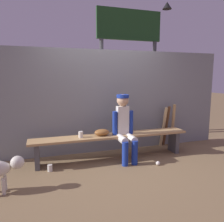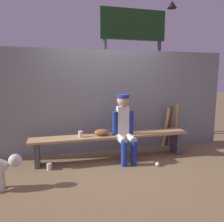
% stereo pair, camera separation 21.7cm
% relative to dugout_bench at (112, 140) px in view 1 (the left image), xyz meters
% --- Properties ---
extents(ground_plane, '(30.00, 30.00, 0.00)m').
position_rel_dugout_bench_xyz_m(ground_plane, '(0.00, 0.00, -0.38)').
color(ground_plane, brown).
extents(chainlink_fence, '(5.35, 0.03, 2.08)m').
position_rel_dugout_bench_xyz_m(chainlink_fence, '(0.00, 0.51, 0.66)').
color(chainlink_fence, gray).
rests_on(chainlink_fence, ground_plane).
extents(dugout_bench, '(2.99, 0.36, 0.47)m').
position_rel_dugout_bench_xyz_m(dugout_bench, '(0.00, 0.00, 0.00)').
color(dugout_bench, tan).
rests_on(dugout_bench, ground_plane).
extents(player_seated, '(0.41, 0.55, 1.22)m').
position_rel_dugout_bench_xyz_m(player_seated, '(0.21, -0.11, 0.29)').
color(player_seated, silver).
rests_on(player_seated, ground_plane).
extents(baseball_glove, '(0.28, 0.20, 0.12)m').
position_rel_dugout_bench_xyz_m(baseball_glove, '(-0.20, 0.00, 0.15)').
color(baseball_glove, brown).
rests_on(baseball_glove, dugout_bench).
extents(bat_wood_natural, '(0.07, 0.25, 0.90)m').
position_rel_dugout_bench_xyz_m(bat_wood_natural, '(1.32, 0.37, 0.07)').
color(bat_wood_natural, tan).
rests_on(bat_wood_natural, ground_plane).
extents(bat_wood_dark, '(0.09, 0.23, 0.91)m').
position_rel_dugout_bench_xyz_m(bat_wood_dark, '(1.42, 0.42, 0.07)').
color(bat_wood_dark, brown).
rests_on(bat_wood_dark, ground_plane).
extents(bat_wood_tan, '(0.09, 0.17, 0.95)m').
position_rel_dugout_bench_xyz_m(bat_wood_tan, '(1.56, 0.37, 0.10)').
color(bat_wood_tan, tan).
rests_on(bat_wood_tan, ground_plane).
extents(baseball, '(0.07, 0.07, 0.07)m').
position_rel_dugout_bench_xyz_m(baseball, '(0.68, -0.54, -0.34)').
color(baseball, white).
rests_on(baseball, ground_plane).
extents(cup_on_ground, '(0.08, 0.08, 0.11)m').
position_rel_dugout_bench_xyz_m(cup_on_ground, '(-1.15, -0.21, -0.32)').
color(cup_on_ground, silver).
rests_on(cup_on_ground, ground_plane).
extents(cup_on_bench, '(0.08, 0.08, 0.11)m').
position_rel_dugout_bench_xyz_m(cup_on_bench, '(-0.59, -0.01, 0.15)').
color(cup_on_bench, silver).
rests_on(cup_on_bench, dugout_bench).
extents(scoreboard, '(1.97, 0.27, 3.46)m').
position_rel_dugout_bench_xyz_m(scoreboard, '(1.03, 1.58, 2.01)').
color(scoreboard, '#3F3F42').
rests_on(scoreboard, ground_plane).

